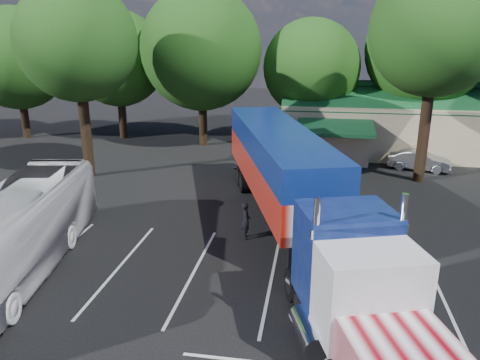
% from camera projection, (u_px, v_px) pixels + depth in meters
% --- Properties ---
extents(ground, '(120.00, 120.00, 0.00)m').
position_uv_depth(ground, '(223.00, 218.00, 24.79)').
color(ground, black).
rests_on(ground, ground).
extents(event_hall, '(24.20, 14.12, 5.55)m').
position_uv_depth(event_hall, '(428.00, 123.00, 38.72)').
color(event_hall, '#B9AF8A').
rests_on(event_hall, ground).
extents(tree_row_a, '(9.00, 9.00, 11.68)m').
position_uv_depth(tree_row_a, '(17.00, 58.00, 41.58)').
color(tree_row_a, black).
rests_on(tree_row_a, ground).
extents(tree_row_b, '(8.40, 8.40, 11.35)m').
position_uv_depth(tree_row_b, '(118.00, 59.00, 41.40)').
color(tree_row_b, black).
rests_on(tree_row_b, ground).
extents(tree_row_c, '(10.00, 10.00, 13.05)m').
position_uv_depth(tree_row_c, '(201.00, 49.00, 38.38)').
color(tree_row_c, black).
rests_on(tree_row_c, ground).
extents(tree_row_d, '(8.00, 8.00, 10.60)m').
position_uv_depth(tree_row_d, '(311.00, 68.00, 38.63)').
color(tree_row_d, black).
rests_on(tree_row_d, ground).
extents(tree_row_e, '(9.60, 9.60, 12.90)m').
position_uv_depth(tree_row_e, '(426.00, 49.00, 37.24)').
color(tree_row_e, black).
rests_on(tree_row_e, ground).
extents(tree_near_left, '(7.60, 7.60, 12.65)m').
position_uv_depth(tree_near_left, '(77.00, 42.00, 29.41)').
color(tree_near_left, black).
rests_on(tree_near_left, ground).
extents(tree_near_right, '(8.00, 8.00, 13.50)m').
position_uv_depth(tree_near_right, '(436.00, 31.00, 28.12)').
color(tree_near_right, black).
rests_on(tree_near_right, ground).
extents(semi_truck, '(9.81, 23.26, 4.92)m').
position_uv_depth(semi_truck, '(292.00, 183.00, 21.47)').
color(semi_truck, black).
rests_on(semi_truck, ground).
extents(woman, '(0.57, 0.74, 1.80)m').
position_uv_depth(woman, '(246.00, 221.00, 22.07)').
color(woman, black).
rests_on(woman, ground).
extents(bicycle, '(0.87, 1.92, 0.97)m').
position_uv_depth(bicycle, '(277.00, 193.00, 27.10)').
color(bicycle, black).
rests_on(bicycle, ground).
extents(tour_bus, '(5.02, 12.88, 3.50)m').
position_uv_depth(tour_bus, '(12.00, 235.00, 18.46)').
color(tour_bus, silver).
rests_on(tour_bus, ground).
extents(silver_sedan, '(4.45, 2.45, 1.39)m').
position_uv_depth(silver_sedan, '(419.00, 160.00, 33.18)').
color(silver_sedan, '#9EA2A6').
rests_on(silver_sedan, ground).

